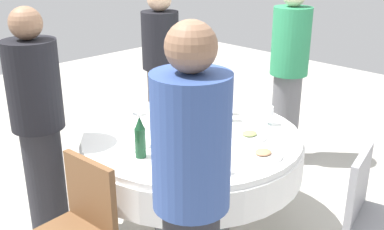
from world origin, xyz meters
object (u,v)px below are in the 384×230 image
at_px(bottle_dark_green_inner, 140,138).
at_px(person_right, 161,70).
at_px(chair_inner, 78,223).
at_px(bottle_clear_east, 205,135).
at_px(wine_glass_near, 184,125).
at_px(person_far, 191,204).
at_px(wine_glass_east, 132,102).
at_px(wine_glass_north, 268,112).
at_px(plate_rear, 250,135).
at_px(plate_west, 263,154).
at_px(bottle_green_right, 169,99).
at_px(bottle_clear_far, 191,110).
at_px(bottle_amber_near, 225,99).
at_px(bottle_dark_green_north, 224,101).
at_px(person_front, 39,126).
at_px(wine_glass_inner, 202,106).
at_px(chair_north, 373,213).
at_px(bottle_brown_front, 200,114).
at_px(dining_table, 192,152).
at_px(person_near, 288,73).
at_px(wine_glass_rear, 218,158).

height_order(bottle_dark_green_inner, person_right, person_right).
bearing_deg(chair_inner, bottle_clear_east, -109.78).
distance_m(wine_glass_near, person_far, 1.08).
relative_size(wine_glass_east, wine_glass_north, 1.05).
xyz_separation_m(wine_glass_east, wine_glass_north, (-0.56, 0.85, -0.00)).
xyz_separation_m(plate_rear, plate_west, (0.17, 0.24, 0.00)).
distance_m(bottle_green_right, bottle_clear_far, 0.23).
height_order(bottle_green_right, bottle_clear_east, bottle_green_right).
xyz_separation_m(plate_rear, person_far, (1.05, 0.50, 0.15)).
bearing_deg(person_right, wine_glass_east, -113.54).
bearing_deg(bottle_amber_near, person_right, -103.08).
distance_m(bottle_dark_green_north, plate_rear, 0.37).
relative_size(person_front, chair_inner, 1.86).
relative_size(bottle_clear_east, bottle_dark_green_north, 0.86).
bearing_deg(wine_glass_inner, bottle_green_right, -47.88).
height_order(wine_glass_north, wine_glass_inner, wine_glass_inner).
bearing_deg(person_far, bottle_amber_near, -99.08).
xyz_separation_m(bottle_amber_near, chair_north, (0.15, 1.29, -0.34)).
distance_m(bottle_dark_green_north, chair_inner, 1.36).
height_order(bottle_amber_near, chair_north, bottle_amber_near).
distance_m(bottle_brown_front, bottle_dark_green_north, 0.29).
bearing_deg(dining_table, chair_north, 103.59).
distance_m(bottle_green_right, person_far, 1.46).
height_order(plate_rear, chair_north, chair_north).
bearing_deg(bottle_clear_far, bottle_dark_green_north, 162.35).
relative_size(bottle_dark_green_inner, chair_inner, 0.32).
bearing_deg(wine_glass_near, bottle_dark_green_inner, 2.21).
relative_size(bottle_clear_far, person_front, 0.17).
height_order(bottle_clear_east, plate_rear, bottle_clear_east).
bearing_deg(bottle_dark_green_north, person_near, -171.41).
bearing_deg(bottle_brown_front, chair_north, 102.06).
relative_size(dining_table, wine_glass_east, 10.59).
bearing_deg(chair_north, wine_glass_inner, -101.65).
relative_size(wine_glass_near, plate_rear, 0.60).
height_order(bottle_clear_east, person_near, person_near).
xyz_separation_m(wine_glass_near, plate_west, (-0.16, 0.54, -0.08)).
xyz_separation_m(bottle_green_right, person_right, (-0.59, -0.77, -0.04)).
relative_size(bottle_brown_front, plate_west, 1.23).
relative_size(bottle_clear_far, wine_glass_east, 1.93).
height_order(bottle_dark_green_north, plate_rear, bottle_dark_green_north).
distance_m(bottle_clear_far, person_near, 1.33).
relative_size(dining_table, chair_north, 1.76).
height_order(bottle_dark_green_inner, wine_glass_near, bottle_dark_green_inner).
bearing_deg(bottle_dark_green_north, wine_glass_near, 3.84).
bearing_deg(bottle_green_right, wine_glass_near, 62.31).
xyz_separation_m(wine_glass_rear, person_near, (-1.71, -0.68, 0.03)).
distance_m(wine_glass_inner, plate_rear, 0.47).
height_order(bottle_green_right, wine_glass_east, bottle_green_right).
bearing_deg(bottle_dark_green_north, bottle_clear_east, 30.33).
xyz_separation_m(bottle_dark_green_north, person_right, (-0.34, -1.08, -0.05)).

